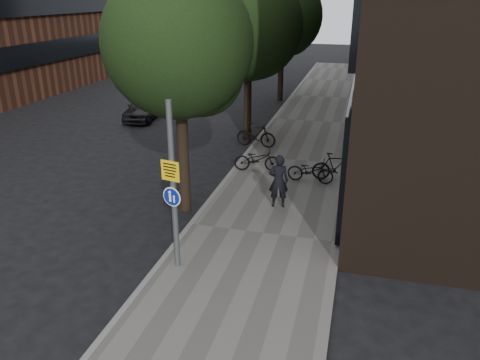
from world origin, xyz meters
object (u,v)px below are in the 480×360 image
(parked_bike_facade_near, at_px, (310,171))
(parked_car_near, at_px, (144,107))
(signpost, at_px, (173,188))
(pedestrian, at_px, (278,181))

(parked_bike_facade_near, height_order, parked_car_near, parked_car_near)
(signpost, bearing_deg, parked_car_near, 130.94)
(pedestrian, relative_size, parked_bike_facade_near, 1.04)
(signpost, relative_size, parked_bike_facade_near, 2.52)
(pedestrian, height_order, parked_bike_facade_near, pedestrian)
(signpost, bearing_deg, pedestrian, 78.85)
(parked_bike_facade_near, distance_m, parked_car_near, 12.72)
(parked_bike_facade_near, bearing_deg, signpost, 162.60)
(signpost, xyz_separation_m, parked_car_near, (-7.66, 14.11, -1.64))
(pedestrian, bearing_deg, parked_bike_facade_near, -121.99)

